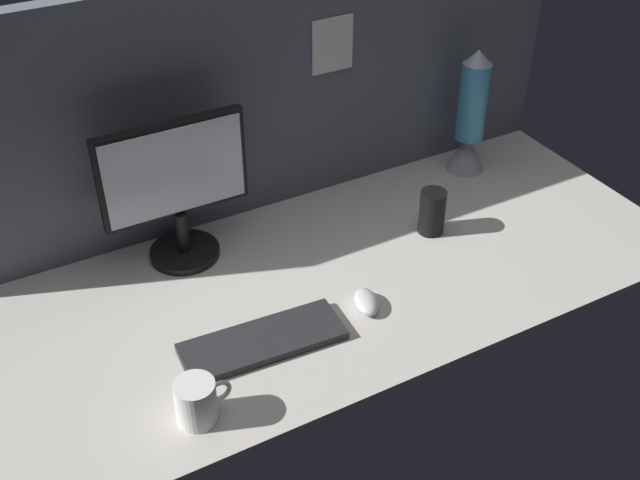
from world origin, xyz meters
The scene contains 8 objects.
ground_plane centered at (0.00, 0.00, -1.50)cm, with size 180.00×80.00×3.00cm, color beige.
cubicle_wall_back centered at (0.02, 37.50, 32.87)cm, with size 180.00×5.50×65.71cm.
monitor centered at (-30.46, 25.10, 20.55)cm, with size 37.22×18.00×37.86cm.
keyboard centered at (-27.05, -15.26, 1.00)cm, with size 37.00×13.00×2.00cm, color #262628.
mouse centered at (-0.37, -15.63, 1.70)cm, with size 5.60×9.60×3.40cm, color silver.
mug_ceramic_white centered at (-47.52, -28.27, 4.94)cm, with size 11.95×8.48×9.85cm.
mug_black_travel centered at (31.42, 2.69, 6.21)cm, with size 7.04×7.04×12.43cm.
lava_lamp centered at (59.68, 24.76, 15.88)cm, with size 11.57×11.57×37.85cm.
Camera 1 is at (-77.05, -133.36, 123.64)cm, focal length 43.94 mm.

